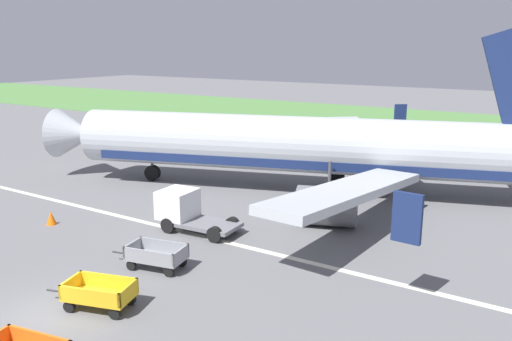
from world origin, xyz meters
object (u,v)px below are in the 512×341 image
Objects in this scene: service_truck_beside_carts at (185,209)px; traffic_cone_near_plane at (51,218)px; airplane at (312,146)px; baggage_cart_third_in_row at (156,255)px; baggage_cart_second_in_row at (99,293)px.

service_truck_beside_carts is 6.14× the size of traffic_cone_near_plane.
traffic_cone_near_plane is (-8.86, -13.72, -2.69)m from airplane.
service_truck_beside_carts reaches higher than traffic_cone_near_plane.
airplane is at bearing 90.00° from baggage_cart_third_in_row.
traffic_cone_near_plane is at bearing -153.18° from service_truck_beside_carts.
baggage_cart_second_in_row is at bearing -70.88° from service_truck_beside_carts.
baggage_cart_third_in_row is at bearing -64.50° from service_truck_beside_carts.
traffic_cone_near_plane is (-6.69, -3.38, -0.73)m from service_truck_beside_carts.
service_truck_beside_carts is at bearing 115.50° from baggage_cart_third_in_row.
service_truck_beside_carts is at bearing -101.89° from airplane.
baggage_cart_second_in_row is 1.00× the size of baggage_cart_third_in_row.
service_truck_beside_carts is 7.53m from traffic_cone_near_plane.
traffic_cone_near_plane is at bearing -122.86° from airplane.
airplane reaches higher than baggage_cart_third_in_row.
traffic_cone_near_plane is at bearing 152.43° from baggage_cart_second_in_row.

